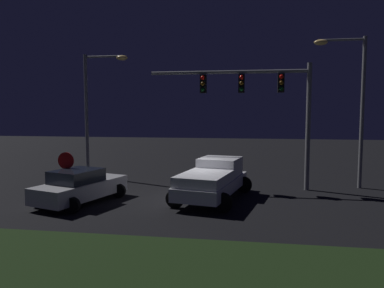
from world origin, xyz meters
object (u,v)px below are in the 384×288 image
(traffic_signal_gantry, at_px, (260,95))
(street_lamp_right, at_px, (352,93))
(stop_sign, at_px, (66,167))
(street_lamp_left, at_px, (95,99))
(pickup_truck, at_px, (214,177))
(car_sedan, at_px, (80,186))

(traffic_signal_gantry, height_order, street_lamp_right, street_lamp_right)
(street_lamp_right, xyz_separation_m, stop_sign, (-13.40, -5.09, -3.44))
(street_lamp_left, relative_size, stop_sign, 3.37)
(street_lamp_right, distance_m, stop_sign, 14.74)
(street_lamp_left, bearing_deg, stop_sign, -78.53)
(pickup_truck, distance_m, traffic_signal_gantry, 5.17)
(street_lamp_left, relative_size, street_lamp_right, 0.95)
(stop_sign, bearing_deg, traffic_signal_gantry, 25.60)
(pickup_truck, height_order, street_lamp_right, street_lamp_right)
(pickup_truck, bearing_deg, street_lamp_right, -50.62)
(traffic_signal_gantry, relative_size, street_lamp_left, 1.11)
(car_sedan, height_order, stop_sign, stop_sign)
(pickup_truck, height_order, traffic_signal_gantry, traffic_signal_gantry)
(pickup_truck, distance_m, car_sedan, 6.02)
(traffic_signal_gantry, height_order, stop_sign, traffic_signal_gantry)
(street_lamp_right, height_order, stop_sign, street_lamp_right)
(car_sedan, distance_m, traffic_signal_gantry, 9.92)
(pickup_truck, xyz_separation_m, street_lamp_left, (-7.76, 4.69, 3.81))
(traffic_signal_gantry, bearing_deg, street_lamp_right, 11.33)
(pickup_truck, height_order, car_sedan, pickup_truck)
(car_sedan, xyz_separation_m, street_lamp_left, (-1.98, 6.36, 4.07))
(pickup_truck, xyz_separation_m, traffic_signal_gantry, (2.13, 2.64, 3.90))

